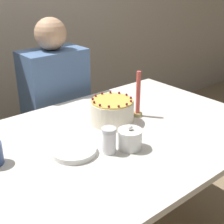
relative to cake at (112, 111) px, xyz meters
The scene contains 7 objects.
dining_table 0.22m from the cake, 128.62° to the right, with size 1.51×1.00×0.77m.
cake is the anchor object (origin of this frame).
sugar_bowl 0.27m from the cake, 112.95° to the right, with size 0.11×0.11×0.11m.
sugar_shaker 0.30m from the cake, 132.10° to the right, with size 0.06×0.06×0.11m.
plate_stack 0.35m from the cake, 157.52° to the right, with size 0.19×0.19×0.02m.
candle 0.16m from the cake, ahead, with size 0.05×0.05×0.25m.
person_man_blue_shirt 0.66m from the cake, 89.08° to the left, with size 0.40×0.34×1.24m.
Camera 1 is at (-0.83, -1.00, 1.47)m, focal length 50.00 mm.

